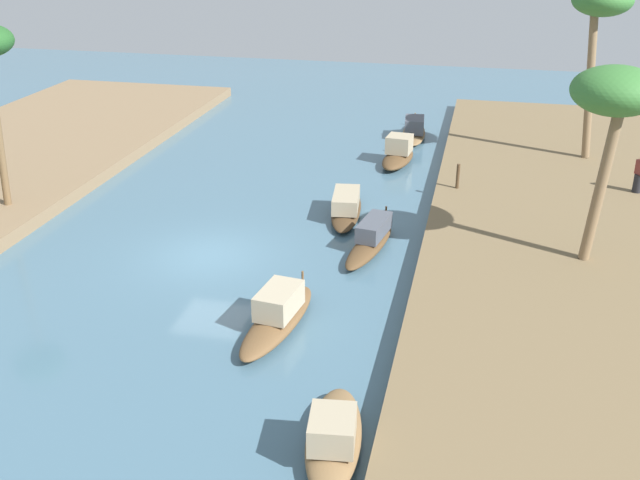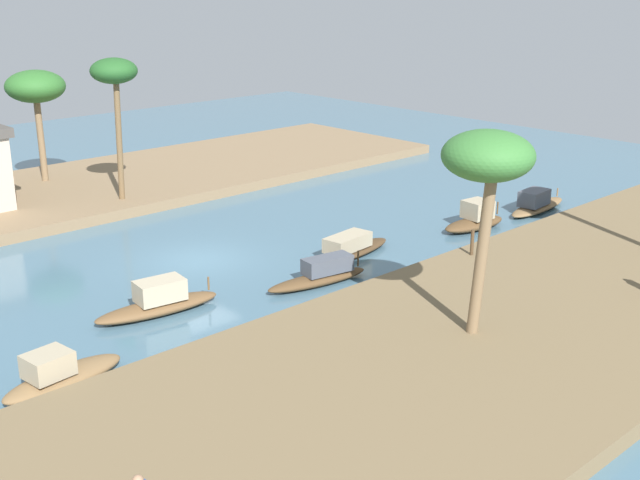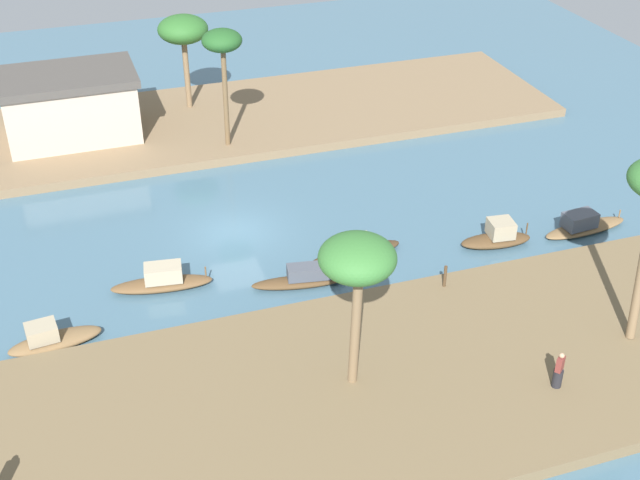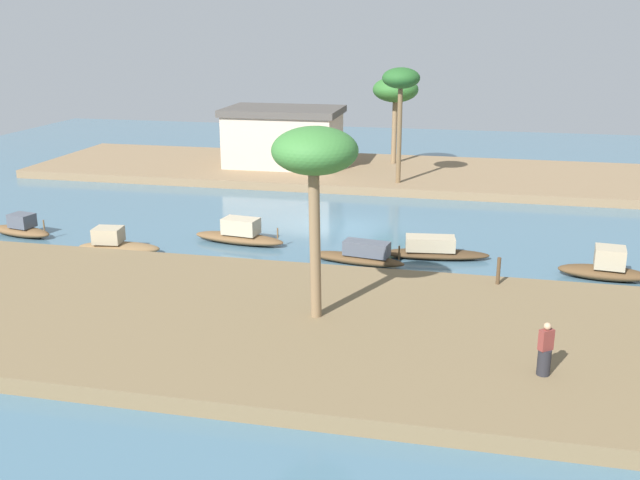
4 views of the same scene
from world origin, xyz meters
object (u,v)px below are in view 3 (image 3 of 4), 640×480
Objects in this scene: person_by_mooring at (558,373)px; palm_tree_left_near at (357,262)px; palm_tree_right_tall at (183,31)px; sampan_open_hull at (302,278)px; sampan_downstream_large at (497,237)px; sampan_near_left_bank at (583,225)px; mooring_post at (445,276)px; palm_tree_right_short at (222,45)px; sampan_foreground at (354,250)px; sampan_with_tall_canopy at (162,281)px; sampan_with_red_awning at (52,339)px; riverside_building at (71,105)px.

palm_tree_left_near is at bearing -57.38° from person_by_mooring.
person_by_mooring is 31.67m from palm_tree_right_tall.
sampan_open_hull is 0.74× the size of palm_tree_right_tall.
palm_tree_left_near is 27.87m from palm_tree_right_tall.
palm_tree_left_near is (-10.15, -7.58, 5.44)m from sampan_downstream_large.
palm_tree_right_tall is (-15.58, 20.54, 5.05)m from sampan_near_left_bank.
palm_tree_right_short reaches higher than mooring_post.
person_by_mooring is (3.79, -11.28, 0.78)m from sampan_foreground.
sampan_downstream_large is at bearing -144.75° from person_by_mooring.
mooring_post is at bearing -118.67° from person_by_mooring.
palm_tree_right_short is at bearing 72.20° from sampan_with_tall_canopy.
sampan_with_red_awning is at bearing -170.24° from sampan_downstream_large.
sampan_open_hull is at bearing 175.13° from sampan_near_left_bank.
mooring_post is 8.96m from palm_tree_left_near.
sampan_near_left_bank is (11.50, -1.44, 0.02)m from sampan_foreground.
person_by_mooring is at bearing -33.63° from sampan_with_red_awning.
sampan_with_tall_canopy is (4.87, 2.63, 0.03)m from sampan_with_red_awning.
sampan_downstream_large is at bearing 171.81° from sampan_near_left_bank.
sampan_downstream_large reaches higher than sampan_near_left_bank.
sampan_with_red_awning is 5.53m from sampan_with_tall_canopy.
palm_tree_right_short is at bearing 96.54° from sampan_foreground.
person_by_mooring is 0.23× the size of palm_tree_right_short.
palm_tree_left_near reaches higher than sampan_near_left_bank.
palm_tree_right_short is (-0.05, 14.17, 6.12)m from sampan_open_hull.
sampan_foreground is 0.76× the size of palm_tree_left_near.
person_by_mooring reaches higher than sampan_near_left_bank.
sampan_near_left_bank is 0.81× the size of palm_tree_right_tall.
sampan_downstream_large is 0.78× the size of sampan_with_tall_canopy.
sampan_near_left_bank is 20.51m from sampan_with_tall_canopy.
sampan_downstream_large is 5.20m from mooring_post.
palm_tree_right_short is (-9.92, 13.89, 6.05)m from sampan_downstream_large.
sampan_with_red_awning is (-10.81, -0.89, 0.01)m from sampan_open_hull.
person_by_mooring is 0.26× the size of palm_tree_right_tall.
sampan_with_red_awning is 19.74m from person_by_mooring.
palm_tree_left_near is at bearing -136.77° from sampan_downstream_large.
palm_tree_right_short is (-6.82, 23.99, 5.36)m from person_by_mooring.
sampan_foreground is 3.09× the size of person_by_mooring.
palm_tree_left_near is (-14.76, -7.32, 5.52)m from sampan_near_left_bank.
sampan_with_tall_canopy is 11.99m from palm_tree_left_near.
mooring_post is at bearing 37.96° from palm_tree_left_near.
sampan_downstream_large is 3.48× the size of mooring_post.
palm_tree_right_short is at bearing -80.66° from palm_tree_right_tall.
riverside_building is (-14.00, 21.03, 1.45)m from mooring_post.
mooring_post is at bearing -71.34° from palm_tree_right_short.
palm_tree_right_tall is (-0.82, 27.85, -0.47)m from palm_tree_left_near.
sampan_downstream_large is at bearing -54.45° from palm_tree_right_short.
riverside_building is (-11.34, 16.90, 2.10)m from sampan_foreground.
palm_tree_right_tall is (9.72, 21.45, 5.04)m from sampan_with_red_awning.
person_by_mooring is 8.87m from palm_tree_left_near.
riverside_building is at bearing 153.23° from palm_tree_right_short.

